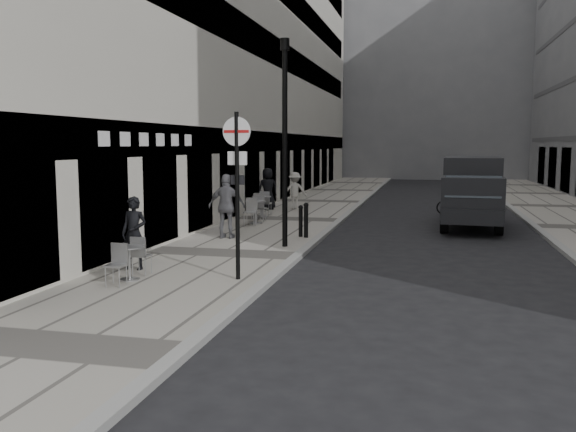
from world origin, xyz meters
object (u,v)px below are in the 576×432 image
object	(u,v)px
sign_post	(237,173)
panel_van	(472,188)
lamppost	(285,133)
walking_man	(134,233)
cyclist	(458,198)

from	to	relation	value
sign_post	panel_van	xyz separation A→B (m)	(5.41, 10.60, -0.96)
sign_post	panel_van	size ratio (longest dim) A/B	0.65
lamppost	sign_post	bearing A→B (deg)	-90.00
lamppost	panel_van	size ratio (longest dim) A/B	1.05
walking_man	sign_post	bearing A→B (deg)	-7.47
panel_van	cyclist	bearing A→B (deg)	97.80
walking_man	lamppost	distance (m)	5.20
sign_post	cyclist	size ratio (longest dim) A/B	1.84
lamppost	panel_van	distance (m)	8.52
cyclist	walking_man	bearing A→B (deg)	-114.20
lamppost	panel_van	world-z (taller)	lamppost
walking_man	panel_van	size ratio (longest dim) A/B	0.31
lamppost	cyclist	xyz separation A→B (m)	(5.10, 10.07, -2.54)
sign_post	cyclist	distance (m)	15.33
sign_post	cyclist	bearing A→B (deg)	73.98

